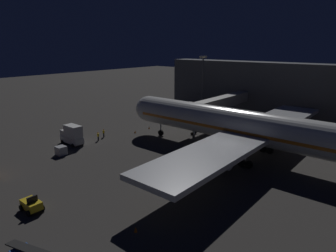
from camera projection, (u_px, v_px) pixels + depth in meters
ground_plane at (221, 151)px, 53.79m from camera, size 320.00×320.00×0.00m
airliner_at_gate at (265, 131)px, 47.65m from camera, size 50.71×58.04×18.17m
jet_bridge at (215, 104)px, 68.32m from camera, size 25.35×3.40×6.86m
terminal_wall at (313, 94)px, 70.76m from camera, size 6.00×80.00×14.22m
apron_floodlight_mast at (203, 79)px, 83.43m from camera, size 2.90×0.50×15.53m
pushback_tug at (31, 205)px, 34.13m from camera, size 1.86×2.62×1.95m
ops_van at (72, 135)px, 56.86m from camera, size 2.36×5.15×3.81m
baggage_container_near_belt at (61, 151)px, 51.62m from camera, size 1.54×1.63×1.54m
ground_crew_by_belt_loader at (98, 136)px, 59.39m from camera, size 0.40×0.40×1.72m
ground_crew_marshaller_fwd at (104, 133)px, 61.62m from camera, size 0.40×0.40×1.68m
traffic_cone_nose_port at (149, 128)px, 67.78m from camera, size 0.36×0.36×0.55m
traffic_cone_nose_starboard at (135, 132)px, 64.52m from camera, size 0.36×0.36×0.55m
traffic_cone_wingtip_svc_side at (136, 229)px, 30.37m from camera, size 0.36×0.36×0.55m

